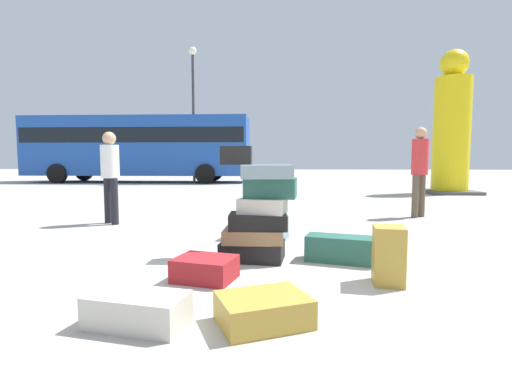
# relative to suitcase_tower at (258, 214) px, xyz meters

# --- Properties ---
(ground_plane) EXTENTS (80.00, 80.00, 0.00)m
(ground_plane) POSITION_rel_suitcase_tower_xyz_m (-0.05, -0.56, -0.51)
(ground_plane) COLOR #ADA89E
(suitcase_tower) EXTENTS (0.85, 0.61, 1.24)m
(suitcase_tower) POSITION_rel_suitcase_tower_xyz_m (0.00, 0.00, 0.00)
(suitcase_tower) COLOR black
(suitcase_tower) RESTS_ON ground
(suitcase_maroon_foreground_far) EXTENTS (0.61, 0.53, 0.21)m
(suitcase_maroon_foreground_far) POSITION_rel_suitcase_tower_xyz_m (-0.44, -0.73, -0.40)
(suitcase_maroon_foreground_far) COLOR maroon
(suitcase_maroon_foreground_far) RESTS_ON ground
(suitcase_teal_foreground_near) EXTENTS (0.83, 0.50, 0.28)m
(suitcase_teal_foreground_near) POSITION_rel_suitcase_tower_xyz_m (0.91, -0.04, -0.37)
(suitcase_teal_foreground_near) COLOR #26594C
(suitcase_teal_foreground_near) RESTS_ON ground
(suitcase_slate_left_side) EXTENTS (0.82, 0.53, 0.31)m
(suitcase_slate_left_side) POSITION_rel_suitcase_tower_xyz_m (-0.04, 1.06, -0.35)
(suitcase_slate_left_side) COLOR gray
(suitcase_slate_left_side) RESTS_ON ground
(suitcase_tan_right_side) EXTENTS (0.70, 0.63, 0.19)m
(suitcase_tan_right_side) POSITION_rel_suitcase_tower_xyz_m (0.12, -1.63, -0.41)
(suitcase_tan_right_side) COLOR #B28C33
(suitcase_tan_right_side) RESTS_ON ground
(suitcase_tan_behind_tower) EXTENTS (0.30, 0.33, 0.51)m
(suitcase_tan_behind_tower) POSITION_rel_suitcase_tower_xyz_m (1.18, -0.75, -0.25)
(suitcase_tan_behind_tower) COLOR #B28C33
(suitcase_tan_behind_tower) RESTS_ON ground
(suitcase_cream_white_trunk) EXTENTS (0.69, 0.45, 0.21)m
(suitcase_cream_white_trunk) POSITION_rel_suitcase_tower_xyz_m (-0.70, -1.71, -0.40)
(suitcase_cream_white_trunk) COLOR beige
(suitcase_cream_white_trunk) RESTS_ON ground
(person_bearded_onlooker) EXTENTS (0.30, 0.30, 1.56)m
(person_bearded_onlooker) POSITION_rel_suitcase_tower_xyz_m (-2.62, 2.17, 0.42)
(person_bearded_onlooker) COLOR black
(person_bearded_onlooker) RESTS_ON ground
(person_tourist_with_camera) EXTENTS (0.30, 0.30, 1.70)m
(person_tourist_with_camera) POSITION_rel_suitcase_tower_xyz_m (2.87, 3.25, 0.50)
(person_tourist_with_camera) COLOR brown
(person_tourist_with_camera) RESTS_ON ground
(yellow_dummy_statue) EXTENTS (1.56, 1.56, 4.58)m
(yellow_dummy_statue) POSITION_rel_suitcase_tower_xyz_m (5.78, 8.60, 1.54)
(yellow_dummy_statue) COLOR yellow
(yellow_dummy_statue) RESTS_ON ground
(parked_bus) EXTENTS (10.74, 2.83, 3.15)m
(parked_bus) POSITION_rel_suitcase_tower_xyz_m (-6.63, 14.27, 1.33)
(parked_bus) COLOR #1E4CA5
(parked_bus) RESTS_ON ground
(lamp_post) EXTENTS (0.36, 0.36, 6.15)m
(lamp_post) POSITION_rel_suitcase_tower_xyz_m (-3.67, 13.20, 3.50)
(lamp_post) COLOR #333338
(lamp_post) RESTS_ON ground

